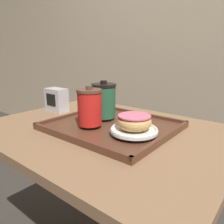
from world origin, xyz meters
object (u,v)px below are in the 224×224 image
coffee_cup_rear (104,100)px  napkin_dispenser (57,100)px  donut_chocolate_glazed (134,122)px  spoon (146,119)px  coffee_cup_front (90,107)px

coffee_cup_rear → napkin_dispenser: coffee_cup_rear is taller
donut_chocolate_glazed → spoon: (-0.04, 0.14, -0.03)m
napkin_dispenser → coffee_cup_front: bearing=-17.0°
coffee_cup_front → donut_chocolate_glazed: 0.18m
coffee_cup_rear → napkin_dispenser: bearing=-178.5°
coffee_cup_front → napkin_dispenser: size_ratio=1.27×
coffee_cup_front → coffee_cup_rear: size_ratio=0.95×
donut_chocolate_glazed → napkin_dispenser: (-0.50, 0.07, -0.00)m
coffee_cup_rear → donut_chocolate_glazed: 0.21m
coffee_cup_front → napkin_dispenser: bearing=163.0°
napkin_dispenser → spoon: bearing=8.6°
spoon → donut_chocolate_glazed: bearing=-24.1°
donut_chocolate_glazed → spoon: 0.15m
coffee_cup_front → coffee_cup_rear: (-0.03, 0.11, 0.00)m
donut_chocolate_glazed → spoon: size_ratio=0.85×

